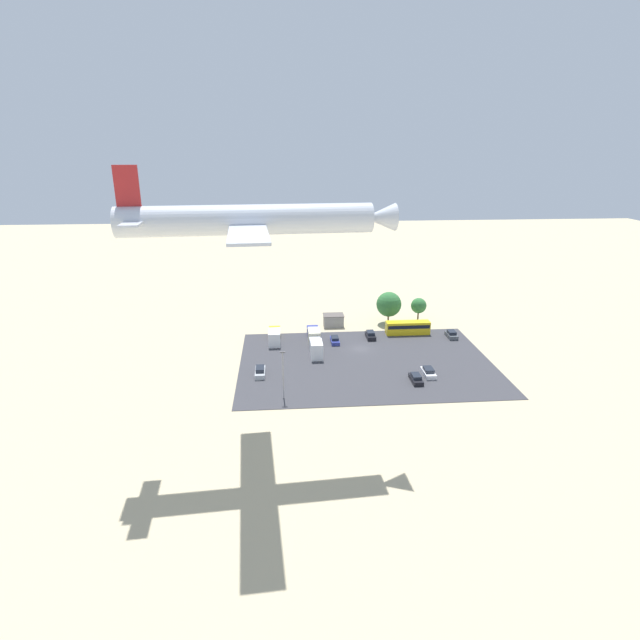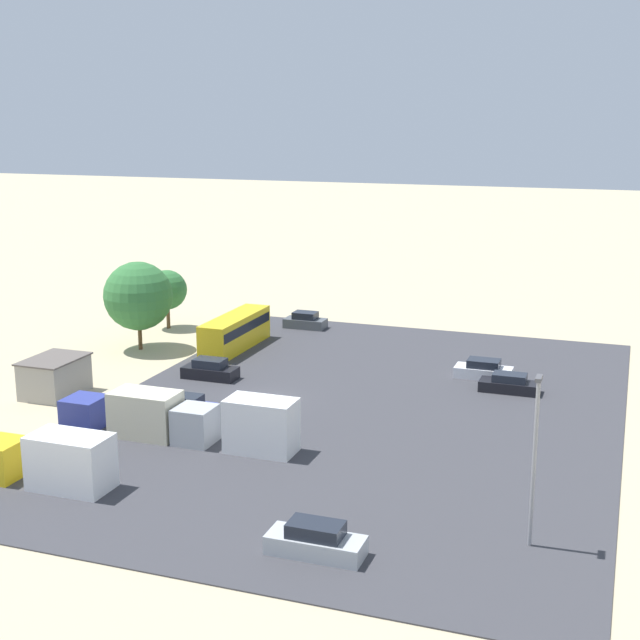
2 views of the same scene
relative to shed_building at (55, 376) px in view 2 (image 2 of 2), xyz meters
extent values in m
plane|color=tan|center=(-4.22, 15.42, -1.44)|extent=(400.00, 400.00, 0.00)
cube|color=#38383D|center=(-4.22, 22.54, -1.40)|extent=(50.61, 35.90, 0.08)
cube|color=#9E998E|center=(0.00, 0.00, -0.07)|extent=(4.73, 3.39, 2.74)
cube|color=#59514C|center=(0.00, 0.00, 1.37)|extent=(4.97, 3.63, 0.12)
cube|color=gold|center=(-16.60, 7.13, 0.14)|extent=(10.14, 2.46, 3.01)
cube|color=black|center=(-16.60, 7.13, 0.69)|extent=(9.74, 2.50, 0.84)
cube|color=black|center=(-7.53, 9.15, -0.90)|extent=(1.92, 4.37, 0.93)
cube|color=#1E232D|center=(-7.53, 9.15, -0.09)|extent=(1.62, 2.44, 0.68)
cube|color=#ADB2B7|center=(16.85, 26.93, -0.89)|extent=(1.87, 4.73, 0.94)
cube|color=#1E232D|center=(16.85, 26.93, -0.08)|extent=(1.57, 2.65, 0.69)
cube|color=#4C5156|center=(-26.02, 10.28, -0.90)|extent=(1.94, 4.06, 0.92)
cube|color=#1E232D|center=(-26.02, 10.28, -0.10)|extent=(1.63, 2.27, 0.68)
cube|color=black|center=(-12.00, 32.04, -0.95)|extent=(1.83, 4.45, 0.82)
cube|color=#1E232D|center=(-12.00, 32.04, -0.24)|extent=(1.54, 2.49, 0.60)
cube|color=navy|center=(0.87, 11.35, -0.95)|extent=(1.81, 4.37, 0.81)
cube|color=#1E232D|center=(0.87, 11.35, -0.25)|extent=(1.52, 2.45, 0.60)
cube|color=silver|center=(-15.04, 29.58, -0.93)|extent=(1.98, 4.50, 0.86)
cube|color=#1E232D|center=(-15.04, 29.58, -0.18)|extent=(1.66, 2.52, 0.63)
cube|color=gold|center=(14.22, 6.53, -0.26)|extent=(2.59, 2.56, 2.20)
cube|color=white|center=(14.22, 11.37, 0.21)|extent=(2.59, 4.55, 3.14)
cube|color=#ADB2B7|center=(5.53, 14.62, -0.17)|extent=(2.41, 2.44, 2.38)
cube|color=white|center=(5.53, 19.22, 0.34)|extent=(2.41, 4.33, 3.40)
cube|color=navy|center=(5.48, 6.34, -0.31)|extent=(2.56, 2.47, 2.09)
cube|color=beige|center=(5.48, 11.01, 0.13)|extent=(2.56, 4.39, 2.99)
cylinder|color=brown|center=(-13.72, -0.89, -0.14)|extent=(0.36, 0.36, 2.60)
sphere|color=#337038|center=(-13.72, -0.89, 3.44)|extent=(6.10, 6.10, 6.10)
cylinder|color=brown|center=(-21.65, -2.47, -0.24)|extent=(0.36, 0.36, 2.41)
sphere|color=#337038|center=(-21.65, -2.47, 2.42)|extent=(3.87, 3.87, 3.87)
cylinder|color=gray|center=(12.48, 36.46, 2.81)|extent=(0.20, 0.20, 8.33)
cube|color=#4C4C51|center=(12.48, 36.46, 7.15)|extent=(0.90, 0.28, 0.20)
camera|label=1|loc=(12.34, 114.01, 39.38)|focal=28.00mm
camera|label=2|loc=(53.48, 40.25, 19.29)|focal=50.00mm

